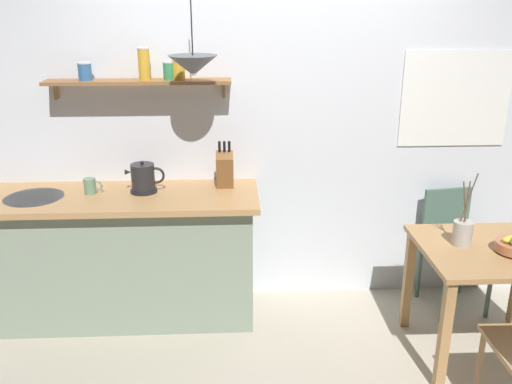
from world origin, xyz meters
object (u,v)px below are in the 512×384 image
at_px(knife_block, 225,169).
at_px(pendant_lamp, 193,65).
at_px(dining_table, 491,266).
at_px(coffee_mug_by_sink, 90,186).
at_px(twig_vase, 462,232).
at_px(electric_kettle, 143,178).
at_px(dining_chair_far, 452,243).

distance_m(knife_block, pendant_lamp, 0.76).
relative_size(dining_table, coffee_mug_by_sink, 7.07).
relative_size(dining_table, pendant_lamp, 1.37).
bearing_deg(pendant_lamp, knife_block, 46.03).
xyz_separation_m(dining_table, coffee_mug_by_sink, (-2.50, 0.57, 0.37)).
height_order(twig_vase, pendant_lamp, pendant_lamp).
bearing_deg(knife_block, pendant_lamp, -133.97).
relative_size(electric_kettle, knife_block, 0.78).
bearing_deg(electric_kettle, knife_block, 6.00).
distance_m(dining_chair_far, twig_vase, 0.70).
relative_size(dining_chair_far, knife_block, 2.57).
height_order(dining_table, pendant_lamp, pendant_lamp).
relative_size(twig_vase, pendant_lamp, 0.72).
distance_m(dining_table, pendant_lamp, 2.18).
height_order(knife_block, pendant_lamp, pendant_lamp).
relative_size(dining_chair_far, electric_kettle, 3.29).
bearing_deg(twig_vase, dining_table, -16.31).
bearing_deg(twig_vase, dining_chair_far, 70.86).
bearing_deg(coffee_mug_by_sink, twig_vase, -12.54).
relative_size(dining_chair_far, pendant_lamp, 1.35).
xyz_separation_m(twig_vase, electric_kettle, (-1.97, 0.53, 0.20)).
bearing_deg(dining_table, electric_kettle, 164.83).
height_order(coffee_mug_by_sink, pendant_lamp, pendant_lamp).
distance_m(dining_table, knife_block, 1.79).
distance_m(knife_block, coffee_mug_by_sink, 0.90).
distance_m(dining_chair_far, coffee_mug_by_sink, 2.57).
bearing_deg(dining_chair_far, coffee_mug_by_sink, -178.61).
bearing_deg(knife_block, coffee_mug_by_sink, -175.40).
bearing_deg(dining_chair_far, knife_block, 179.64).
xyz_separation_m(knife_block, pendant_lamp, (-0.18, -0.18, 0.71)).
xyz_separation_m(twig_vase, knife_block, (-1.43, 0.59, 0.24)).
distance_m(twig_vase, pendant_lamp, 1.91).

